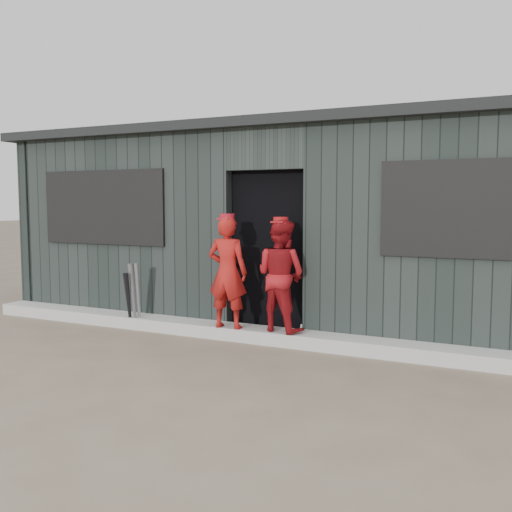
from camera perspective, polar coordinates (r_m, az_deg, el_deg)
The scene contains 9 objects.
ground at distance 5.24m, azimuth -8.81°, elevation -12.64°, with size 80.00×80.00×0.00m, color brown.
curb at distance 6.74m, azimuth 0.07°, elevation -7.84°, with size 8.00×0.36×0.15m, color #ACABA6.
bat_left at distance 7.42m, azimuth -11.72°, elevation -3.93°, with size 0.07×0.07×0.86m, color gray.
bat_mid at distance 7.40m, azimuth -12.18°, elevation -3.99°, with size 0.07×0.07×0.86m, color gray.
bat_right at distance 7.42m, azimuth -12.64°, elevation -4.42°, with size 0.07×0.07×0.76m, color black.
player_red_left at distance 6.64m, azimuth -2.87°, elevation -1.63°, with size 0.48×0.31×1.31m, color #A71714.
player_red_right at distance 6.50m, azimuth 2.47°, elevation -1.94°, with size 0.62×0.48×1.28m, color maroon.
player_grey_back at distance 6.88m, azimuth 5.89°, elevation -3.59°, with size 0.53×0.35×1.09m, color #BBBBBB.
dugout at distance 8.12m, azimuth 5.24°, elevation 3.03°, with size 8.30×3.30×2.62m.
Camera 1 is at (2.85, -4.09, 1.61)m, focal length 40.00 mm.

